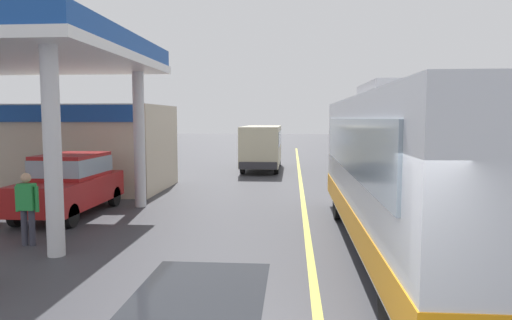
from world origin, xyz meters
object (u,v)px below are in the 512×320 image
object	(u,v)px
car_at_pump	(71,181)
pedestrian_near_pump	(27,205)
minibus_opposing_lane	(262,144)
coach_bus_main	(409,174)

from	to	relation	value
car_at_pump	pedestrian_near_pump	bearing A→B (deg)	-79.37
minibus_opposing_lane	pedestrian_near_pump	distance (m)	16.38
minibus_opposing_lane	car_at_pump	bearing A→B (deg)	-111.39
minibus_opposing_lane	pedestrian_near_pump	size ratio (longest dim) A/B	3.69
coach_bus_main	minibus_opposing_lane	size ratio (longest dim) A/B	1.80
coach_bus_main	pedestrian_near_pump	world-z (taller)	coach_bus_main
pedestrian_near_pump	coach_bus_main	bearing A→B (deg)	0.16
car_at_pump	pedestrian_near_pump	distance (m)	3.38
coach_bus_main	car_at_pump	xyz separation A→B (m)	(-9.04, 3.29, -0.71)
car_at_pump	minibus_opposing_lane	size ratio (longest dim) A/B	0.69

